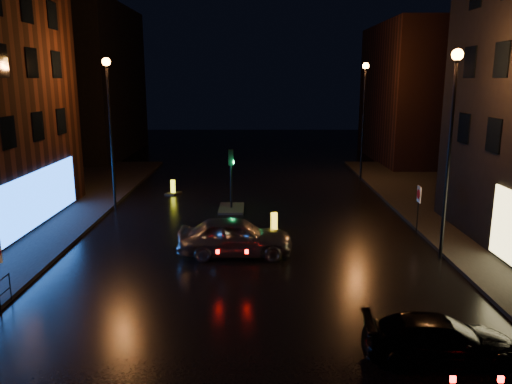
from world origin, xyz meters
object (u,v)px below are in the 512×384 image
dark_sedan (440,339)px  bollard_near (274,229)px  traffic_signal (231,201)px  road_sign_right (419,198)px  silver_hatchback (235,236)px  bollard_far (173,191)px

dark_sedan → bollard_near: 11.81m
dark_sedan → bollard_near: size_ratio=2.95×
traffic_signal → dark_sedan: traffic_signal is taller
traffic_signal → bollard_near: 5.02m
traffic_signal → road_sign_right: 10.26m
silver_hatchback → dark_sedan: size_ratio=1.18×
bollard_far → traffic_signal: bearing=-23.9°
bollard_far → road_sign_right: bearing=-12.1°
road_sign_right → dark_sedan: bearing=78.2°
silver_hatchback → bollard_near: 3.56m
dark_sedan → road_sign_right: 11.46m
silver_hatchback → bollard_far: size_ratio=3.86×
silver_hatchback → bollard_near: (1.74, 3.05, -0.59)m
bollard_near → bollard_far: bollard_near is taller
silver_hatchback → road_sign_right: bearing=-71.1°
traffic_signal → bollard_near: bearing=-63.2°
bollard_far → silver_hatchback: bearing=-47.7°
dark_sedan → bollard_far: size_ratio=3.26×
dark_sedan → bollard_far: (-10.16, 19.53, -0.38)m
traffic_signal → dark_sedan: bearing=-68.3°
silver_hatchback → road_sign_right: road_sign_right is taller
road_sign_right → bollard_far: bearing=-30.2°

